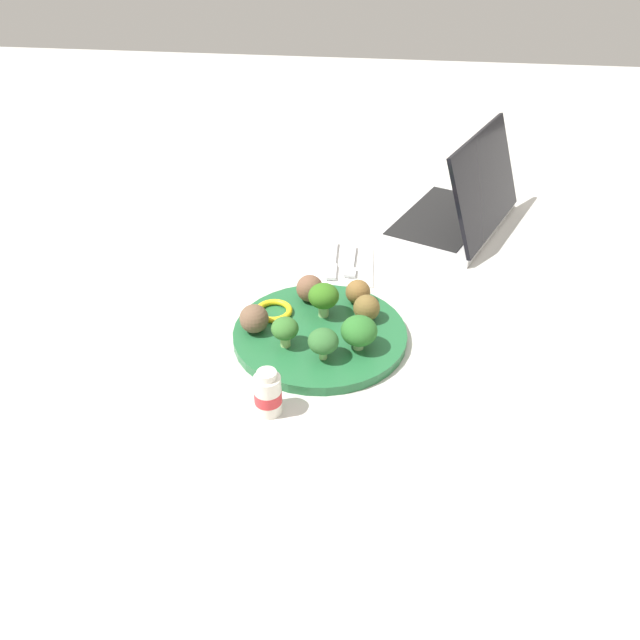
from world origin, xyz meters
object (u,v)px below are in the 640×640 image
(meatball_far_rim, at_px, (358,292))
(fork, at_px, (351,262))
(meatball_near_rim, at_px, (310,288))
(yogurt_bottle, at_px, (268,394))
(laptop, at_px, (455,210))
(broccoli_floret_far_rim, at_px, (323,342))
(broccoli_floret_back_right, at_px, (324,297))
(plate, at_px, (320,334))
(pepper_ring_near_rim, at_px, (274,311))
(knife, at_px, (333,262))
(napkin, at_px, (342,262))
(meatball_front_right, at_px, (367,308))
(meatball_mid_right, at_px, (254,319))
(broccoli_floret_mid_left, at_px, (359,331))
(broccoli_floret_front_left, at_px, (285,329))

(meatball_far_rim, distance_m, fork, 0.15)
(meatball_near_rim, xyz_separation_m, yogurt_bottle, (0.26, -0.02, -0.01))
(meatball_far_rim, bearing_deg, laptop, 153.28)
(broccoli_floret_far_rim, height_order, broccoli_floret_back_right, broccoli_floret_back_right)
(plate, xyz_separation_m, pepper_ring_near_rim, (-0.04, -0.08, 0.01))
(pepper_ring_near_rim, distance_m, knife, 0.21)
(napkin, xyz_separation_m, knife, (0.01, -0.02, 0.00))
(broccoli_floret_far_rim, xyz_separation_m, meatball_far_rim, (-0.16, 0.04, -0.01))
(pepper_ring_near_rim, bearing_deg, laptop, 142.19)
(broccoli_floret_far_rim, bearing_deg, meatball_far_rim, 166.56)
(meatball_front_right, bearing_deg, yogurt_bottle, -28.30)
(meatball_near_rim, distance_m, knife, 0.16)
(broccoli_floret_back_right, relative_size, knife, 0.40)
(pepper_ring_near_rim, height_order, napkin, pepper_ring_near_rim)
(broccoli_floret_far_rim, height_order, knife, broccoli_floret_far_rim)
(meatball_mid_right, bearing_deg, broccoli_floret_mid_left, 82.45)
(broccoli_floret_back_right, relative_size, napkin, 0.35)
(napkin, bearing_deg, broccoli_floret_far_rim, 1.00)
(meatball_front_right, distance_m, pepper_ring_near_rim, 0.16)
(broccoli_floret_front_left, distance_m, napkin, 0.30)
(meatball_far_rim, height_order, fork, meatball_far_rim)
(broccoli_floret_back_right, bearing_deg, yogurt_bottle, -12.40)
(broccoli_floret_mid_left, xyz_separation_m, meatball_near_rim, (-0.12, -0.09, -0.01))
(meatball_front_right, height_order, meatball_far_rim, meatball_front_right)
(broccoli_floret_far_rim, height_order, laptop, laptop)
(broccoli_floret_mid_left, height_order, knife, broccoli_floret_mid_left)
(napkin, distance_m, laptop, 0.30)
(meatball_near_rim, bearing_deg, pepper_ring_near_rim, -47.74)
(meatball_mid_right, distance_m, meatball_far_rim, 0.19)
(meatball_mid_right, relative_size, knife, 0.32)
(plate, xyz_separation_m, meatball_front_right, (-0.04, 0.07, 0.03))
(pepper_ring_near_rim, bearing_deg, meatball_mid_right, -20.76)
(pepper_ring_near_rim, bearing_deg, meatball_far_rim, 110.94)
(meatball_front_right, height_order, yogurt_bottle, yogurt_bottle)
(plate, height_order, meatball_near_rim, meatball_near_rim)
(broccoli_floret_far_rim, distance_m, fork, 0.31)
(broccoli_floret_back_right, bearing_deg, plate, -1.45)
(plate, distance_m, broccoli_floret_front_left, 0.08)
(meatball_near_rim, bearing_deg, meatball_mid_right, -36.00)
(meatball_front_right, relative_size, laptop, 0.12)
(pepper_ring_near_rim, bearing_deg, fork, 151.26)
(plate, relative_size, laptop, 0.74)
(broccoli_floret_far_rim, bearing_deg, broccoli_floret_front_left, -110.21)
(broccoli_floret_far_rim, xyz_separation_m, broccoli_floret_front_left, (-0.02, -0.06, -0.00))
(meatball_front_right, xyz_separation_m, yogurt_bottle, (0.22, -0.12, -0.01))
(plate, relative_size, knife, 1.92)
(meatball_far_rim, height_order, napkin, meatball_far_rim)
(napkin, bearing_deg, broccoli_floret_front_left, -10.98)
(plate, relative_size, meatball_near_rim, 6.02)
(broccoli_floret_back_right, distance_m, pepper_ring_near_rim, 0.09)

